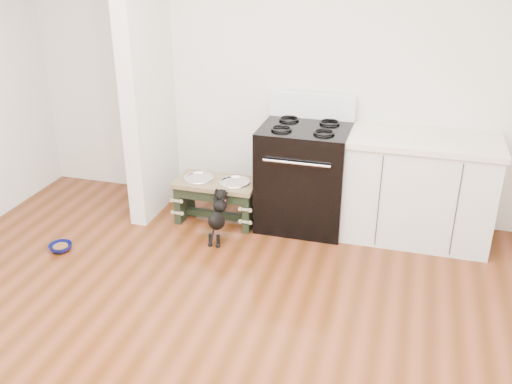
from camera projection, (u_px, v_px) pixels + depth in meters
The scene contains 8 objects.
ground at pixel (187, 378), 3.41m from camera, with size 5.00×5.00×0.00m, color #4A240D.
room_shell at pixel (171, 117), 2.74m from camera, with size 5.00×5.00×5.00m.
partition_wall at pixel (146, 68), 4.98m from camera, with size 0.15×0.80×2.70m, color silver.
oven_range at pixel (304, 174), 5.03m from camera, with size 0.76×0.69×1.14m.
cabinet_run at pixel (418, 189), 4.81m from camera, with size 1.24×0.64×0.91m.
dog_feeder at pixel (217, 193), 5.14m from camera, with size 0.73×0.39×0.42m.
puppy at pixel (218, 215), 4.83m from camera, with size 0.13×0.38×0.45m.
floor_bowl at pixel (61, 247), 4.76m from camera, with size 0.22×0.22×0.06m.
Camera 1 is at (1.12, -2.42, 2.43)m, focal length 40.00 mm.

